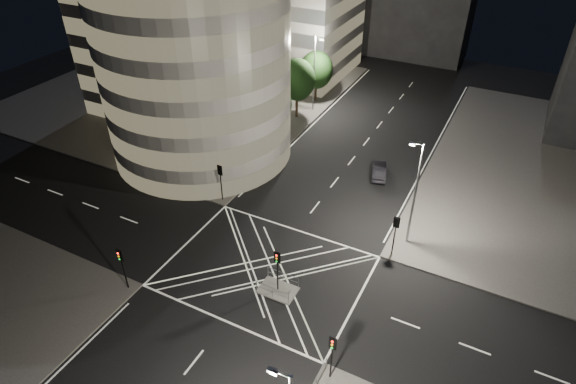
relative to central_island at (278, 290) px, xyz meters
The scene contains 21 objects.
ground 2.50m from the central_island, 143.13° to the left, with size 120.00×120.00×0.00m, color black.
sidewalk_far_left 42.11m from the central_island, 137.41° to the left, with size 42.00×42.00×0.15m, color #4C4947.
central_island is the anchor object (origin of this frame).
office_tower_curved 32.93m from the central_island, 138.33° to the left, with size 30.00×29.00×27.20m.
building_far_end 60.46m from the central_island, 95.76° to the left, with size 18.00×8.00×18.00m, color black.
tree_a 16.96m from the central_island, 139.97° to the left, with size 3.83×3.83×6.75m.
tree_b 21.19m from the central_island, 127.15° to the left, with size 5.09×5.09×7.39m.
tree_c 26.08m from the central_island, 119.05° to the left, with size 4.16×4.16×6.56m.
tree_d 31.55m from the central_island, 113.68° to the left, with size 4.69×4.69×7.84m.
tree_e 36.97m from the central_island, 109.92° to the left, with size 4.55×4.55×7.02m.
traffic_signal_fl 13.91m from the central_island, 142.46° to the left, with size 0.55×0.22×4.00m.
traffic_signal_nl 12.36m from the central_island, 153.86° to the right, with size 0.55×0.22×4.00m.
traffic_signal_fr 11.10m from the central_island, 50.67° to the left, with size 0.55×0.22×4.00m.
traffic_signal_nr 9.08m from the central_island, 37.93° to the right, with size 0.55×0.22×4.00m.
traffic_signal_island 2.84m from the central_island, ahead, with size 0.55×0.22×4.00m.
street_lamp_left_near 18.52m from the central_island, 130.27° to the left, with size 1.25×0.25×10.00m.
street_lamp_left_far 33.95m from the central_island, 109.95° to the left, with size 1.25×0.25×10.00m.
street_lamp_right_far 13.98m from the central_island, 54.70° to the left, with size 1.25×0.25×10.00m.
railing_island_south 1.10m from the central_island, 90.00° to the right, with size 2.80×0.06×1.10m, color slate.
railing_island_north 1.10m from the central_island, 90.00° to the left, with size 2.80×0.06×1.10m, color slate.
sedan 19.92m from the central_island, 84.91° to the left, with size 1.43×4.11×1.35m, color black.
Camera 1 is at (15.08, -25.11, 28.59)m, focal length 30.00 mm.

